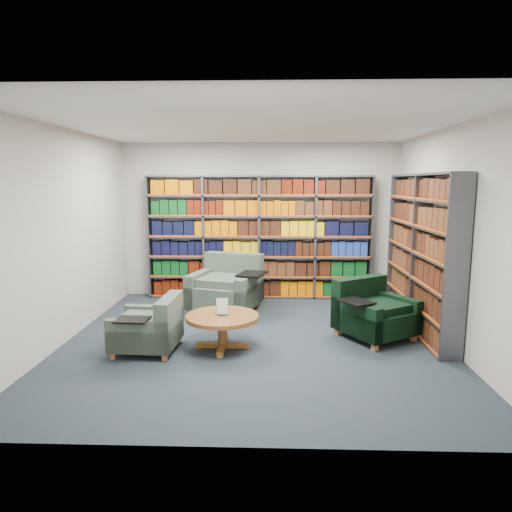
{
  "coord_description": "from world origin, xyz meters",
  "views": [
    {
      "loc": [
        0.22,
        -5.84,
        2.09
      ],
      "look_at": [
        0.0,
        0.6,
        1.05
      ],
      "focal_mm": 32.0,
      "sensor_mm": 36.0,
      "label": 1
    }
  ],
  "objects_px": {
    "chair_teal_left": "(228,288)",
    "chair_teal_front": "(152,329)",
    "coffee_table": "(222,322)",
    "chair_green_right": "(371,314)"
  },
  "relations": [
    {
      "from": "chair_teal_left",
      "to": "coffee_table",
      "type": "distance_m",
      "value": 1.77
    },
    {
      "from": "chair_teal_front",
      "to": "coffee_table",
      "type": "distance_m",
      "value": 0.88
    },
    {
      "from": "chair_teal_left",
      "to": "chair_green_right",
      "type": "height_order",
      "value": "chair_teal_left"
    },
    {
      "from": "coffee_table",
      "to": "chair_teal_front",
      "type": "bearing_deg",
      "value": -173.05
    },
    {
      "from": "chair_teal_left",
      "to": "chair_green_right",
      "type": "distance_m",
      "value": 2.42
    },
    {
      "from": "chair_teal_left",
      "to": "chair_teal_front",
      "type": "distance_m",
      "value": 2.03
    },
    {
      "from": "chair_green_right",
      "to": "coffee_table",
      "type": "xyz_separation_m",
      "value": [
        -1.99,
        -0.54,
        0.03
      ]
    },
    {
      "from": "chair_green_right",
      "to": "coffee_table",
      "type": "height_order",
      "value": "chair_green_right"
    },
    {
      "from": "chair_teal_left",
      "to": "chair_teal_front",
      "type": "relative_size",
      "value": 1.44
    },
    {
      "from": "chair_teal_left",
      "to": "chair_teal_front",
      "type": "height_order",
      "value": "chair_teal_left"
    }
  ]
}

